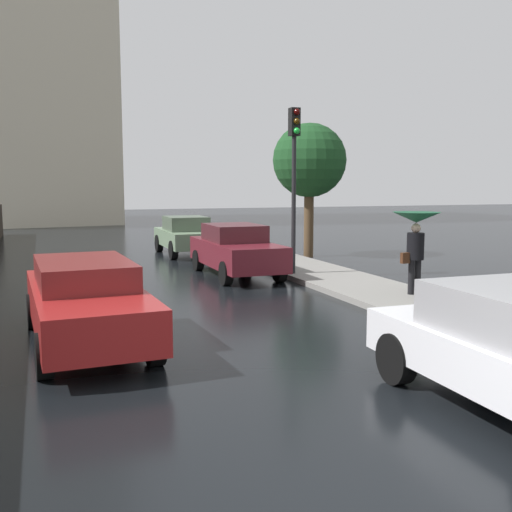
{
  "coord_description": "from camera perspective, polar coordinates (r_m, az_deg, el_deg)",
  "views": [
    {
      "loc": [
        -2.33,
        -3.27,
        2.59
      ],
      "look_at": [
        0.83,
        5.31,
        1.48
      ],
      "focal_mm": 41.11,
      "sensor_mm": 36.0,
      "label": 1
    }
  ],
  "objects": [
    {
      "name": "street_tree_near",
      "position": [
        21.24,
        5.22,
        9.16
      ],
      "size": [
        2.63,
        2.63,
        4.79
      ],
      "color": "#4C3823",
      "rests_on": "ground"
    },
    {
      "name": "car_red_mid_road",
      "position": [
        9.93,
        -16.22,
        -4.13
      ],
      "size": [
        1.91,
        4.67,
        1.37
      ],
      "rotation": [
        0.0,
        0.0,
        3.19
      ],
      "color": "maroon",
      "rests_on": "ground"
    },
    {
      "name": "car_maroon_far_ahead",
      "position": [
        16.74,
        -1.98,
        0.62
      ],
      "size": [
        1.73,
        4.3,
        1.47
      ],
      "rotation": [
        0.0,
        0.0,
        0.0
      ],
      "color": "maroon",
      "rests_on": "ground"
    },
    {
      "name": "traffic_light",
      "position": [
        16.24,
        3.75,
        9.28
      ],
      "size": [
        0.26,
        0.39,
        4.53
      ],
      "color": "black",
      "rests_on": "sidewalk_strip"
    },
    {
      "name": "pedestrian_with_umbrella_far",
      "position": [
        13.59,
        15.3,
        2.53
      ],
      "size": [
        1.06,
        1.06,
        1.85
      ],
      "rotation": [
        0.0,
        0.0,
        3.19
      ],
      "color": "black",
      "rests_on": "sidewalk_strip"
    },
    {
      "name": "car_green_behind_camera",
      "position": [
        22.0,
        -6.89,
        2.03
      ],
      "size": [
        1.72,
        3.9,
        1.44
      ],
      "rotation": [
        0.0,
        0.0,
        0.0
      ],
      "color": "slate",
      "rests_on": "ground"
    }
  ]
}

